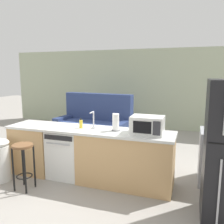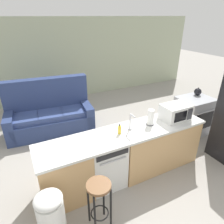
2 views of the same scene
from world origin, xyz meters
TOP-DOWN VIEW (x-y plane):
  - ground_plane at (0.00, 0.00)m, footprint 24.00×24.00m
  - wall_back at (0.30, 4.20)m, footprint 10.00×0.06m
  - kitchen_counter at (0.24, 0.00)m, footprint 2.94×0.66m
  - dishwasher at (-0.25, -0.00)m, footprint 0.58×0.61m
  - stove_range at (2.35, 0.55)m, footprint 0.76×0.68m
  - microwave at (1.18, -0.00)m, footprint 0.50×0.37m
  - sink_faucet at (0.24, 0.03)m, footprint 0.07×0.18m
  - paper_towel_roll at (0.65, 0.03)m, footprint 0.14×0.14m
  - soap_bottle at (0.03, 0.01)m, footprint 0.06×0.06m
  - kettle at (2.52, 0.68)m, footprint 0.21×0.17m
  - bar_stool at (-0.65, -0.68)m, footprint 0.32×0.32m
  - trash_bin at (-1.25, -0.56)m, footprint 0.35×0.35m
  - couch at (-0.70, 2.27)m, footprint 2.08×1.11m

SIDE VIEW (x-z plane):
  - ground_plane at x=0.00m, z-range 0.00..0.00m
  - trash_bin at x=-1.25m, z-range 0.01..0.75m
  - couch at x=-0.70m, z-range -0.24..1.03m
  - kitchen_counter at x=0.24m, z-range -0.03..0.87m
  - dishwasher at x=-0.25m, z-range 0.00..0.84m
  - stove_range at x=2.35m, z-range 0.00..0.90m
  - bar_stool at x=-0.65m, z-range 0.17..0.91m
  - soap_bottle at x=0.03m, z-range 0.88..1.06m
  - kettle at x=2.52m, z-range 0.89..1.08m
  - sink_faucet at x=0.24m, z-range 0.88..1.18m
  - paper_towel_roll at x=0.65m, z-range 0.90..1.18m
  - microwave at x=1.18m, z-range 0.90..1.18m
  - wall_back at x=0.30m, z-range 0.00..2.60m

